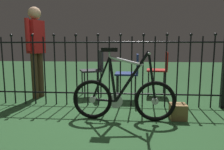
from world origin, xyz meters
TOP-DOWN VIEW (x-y plane):
  - ground_plane at (0.00, 0.00)m, footprint 20.00×20.00m
  - iron_fence at (-0.03, 0.57)m, footprint 3.73×0.07m
  - bicycle at (0.32, -0.05)m, footprint 1.32×0.40m
  - chair_charcoal at (-0.25, 1.23)m, footprint 0.49×0.49m
  - chair_red at (1.01, 1.38)m, footprint 0.42×0.42m
  - chair_navy at (0.43, 1.03)m, footprint 0.42×0.41m
  - person_visitor at (-1.27, 0.99)m, footprint 0.25×0.46m
  - display_crate at (1.03, 0.03)m, footprint 0.20×0.20m

SIDE VIEW (x-z plane):
  - ground_plane at x=0.00m, z-range 0.00..0.00m
  - display_crate at x=1.03m, z-range 0.00..0.20m
  - bicycle at x=0.32m, z-range -0.15..0.78m
  - chair_navy at x=0.43m, z-range 0.10..0.91m
  - chair_red at x=1.01m, z-range 0.11..0.94m
  - chair_charcoal at x=-0.25m, z-range 0.11..0.97m
  - iron_fence at x=-0.03m, z-range 0.00..1.20m
  - person_visitor at x=-1.27m, z-range 0.16..1.79m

